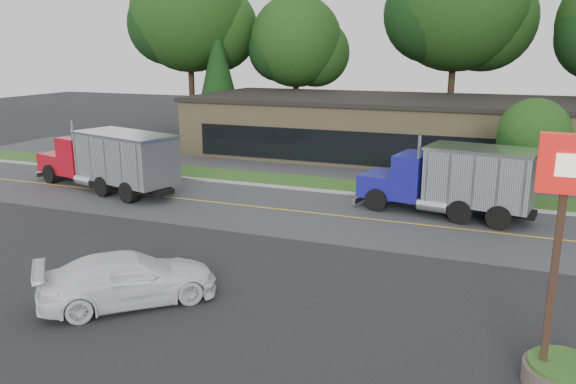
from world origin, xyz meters
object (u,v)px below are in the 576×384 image
at_px(dump_truck_red, 110,159).
at_px(dump_truck_blue, 455,179).
at_px(bilo_sign, 574,307).
at_px(rally_car, 129,279).

xyz_separation_m(dump_truck_red, dump_truck_blue, (18.32, 1.87, -0.01)).
distance_m(bilo_sign, dump_truck_blue, 14.08).
relative_size(dump_truck_red, rally_car, 1.94).
distance_m(dump_truck_red, rally_car, 15.26).
relative_size(bilo_sign, rally_car, 1.10).
height_order(dump_truck_red, rally_car, dump_truck_red).
bearing_deg(rally_car, dump_truck_blue, -76.17).
xyz_separation_m(bilo_sign, rally_car, (-12.32, 0.07, -1.24)).
height_order(dump_truck_blue, rally_car, dump_truck_blue).
xyz_separation_m(bilo_sign, dump_truck_blue, (-3.85, 13.54, -0.22)).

